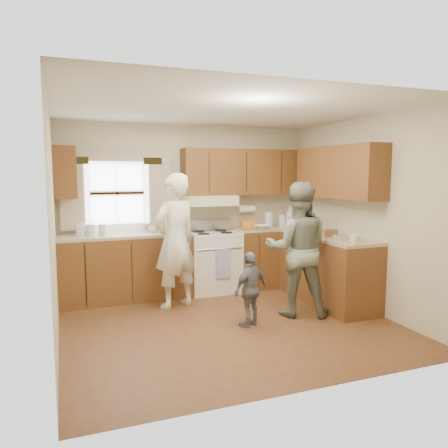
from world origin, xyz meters
name	(u,v)px	position (x,y,z in m)	size (l,w,h in m)	color
room	(228,220)	(0.00, 0.00, 1.25)	(3.80, 3.80, 3.80)	#513019
kitchen_fixtures	(241,239)	(0.61, 1.08, 0.84)	(3.80, 2.25, 2.15)	#42230E
stove	(212,261)	(0.30, 1.44, 0.47)	(0.76, 0.67, 1.07)	silver
woman_left	(175,241)	(-0.42, 0.85, 0.89)	(0.65, 0.43, 1.79)	silver
woman_right	(298,249)	(0.94, 0.01, 0.84)	(0.82, 0.64, 1.68)	#24372B
child	(251,289)	(0.22, -0.17, 0.44)	(0.52, 0.22, 0.88)	slate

